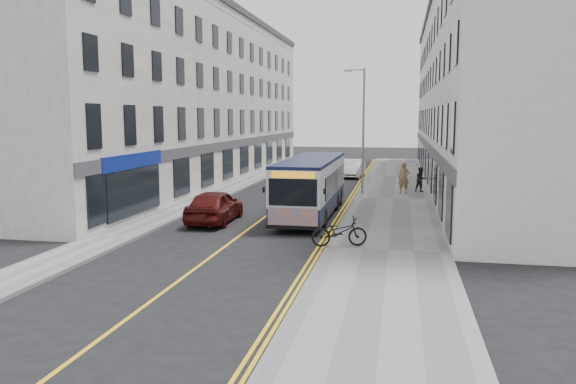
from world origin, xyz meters
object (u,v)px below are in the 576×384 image
at_px(streetlamp, 362,126).
at_px(car_maroon, 215,206).
at_px(car_white, 353,168).
at_px(pedestrian_near, 404,178).
at_px(city_bus, 312,184).
at_px(bicycle, 339,232).
at_px(pedestrian_far, 421,180).

distance_m(streetlamp, car_maroon, 12.90).
bearing_deg(streetlamp, car_white, 97.66).
bearing_deg(car_maroon, pedestrian_near, -129.51).
xyz_separation_m(city_bus, bicycle, (2.17, -6.96, -0.92)).
bearing_deg(pedestrian_near, bicycle, -90.20).
height_order(city_bus, car_maroon, city_bus).
distance_m(bicycle, pedestrian_near, 15.74).
xyz_separation_m(pedestrian_far, car_white, (-5.19, 9.20, -0.20)).
relative_size(pedestrian_near, car_maroon, 0.43).
xyz_separation_m(city_bus, pedestrian_near, (4.62, 8.58, -0.49)).
bearing_deg(pedestrian_far, car_white, 98.99).
xyz_separation_m(city_bus, car_white, (0.53, 18.60, -0.87)).
relative_size(streetlamp, pedestrian_far, 4.95).
bearing_deg(pedestrian_far, pedestrian_near, -163.55).
xyz_separation_m(car_white, car_maroon, (-4.76, -21.27, 0.06)).
distance_m(city_bus, bicycle, 7.35).
bearing_deg(pedestrian_near, car_white, 120.97).
relative_size(city_bus, car_maroon, 2.17).
relative_size(city_bus, car_white, 2.27).
bearing_deg(bicycle, car_maroon, 38.98).
relative_size(bicycle, car_white, 0.48).
height_order(bicycle, car_maroon, car_maroon).
height_order(streetlamp, bicycle, streetlamp).
relative_size(pedestrian_near, car_white, 0.45).
bearing_deg(pedestrian_near, streetlamp, -160.74).
bearing_deg(city_bus, streetlamp, 76.51).
relative_size(city_bus, pedestrian_near, 5.08).
bearing_deg(streetlamp, pedestrian_near, 10.51).
bearing_deg(pedestrian_near, city_bus, -109.54).
relative_size(bicycle, pedestrian_near, 1.07).
bearing_deg(city_bus, pedestrian_far, 58.71).
distance_m(streetlamp, city_bus, 8.77).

